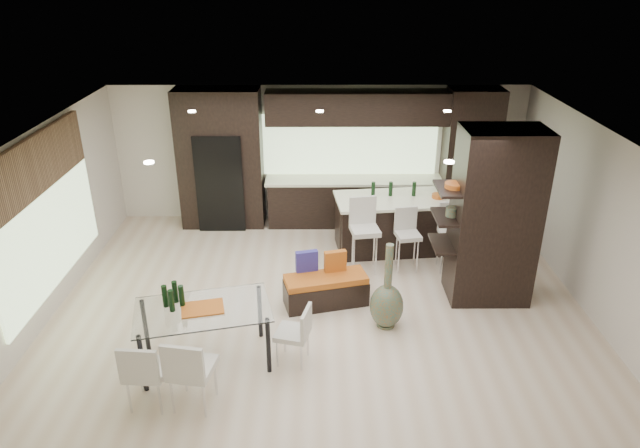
{
  "coord_description": "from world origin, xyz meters",
  "views": [
    {
      "loc": [
        -0.04,
        -7.33,
        4.79
      ],
      "look_at": [
        0.0,
        0.6,
        1.15
      ],
      "focal_mm": 32.0,
      "sensor_mm": 36.0,
      "label": 1
    }
  ],
  "objects_px": {
    "bench": "(326,290)",
    "chair_near": "(193,373)",
    "stool_mid": "(407,246)",
    "stool_right": "(451,244)",
    "chair_far": "(148,374)",
    "chair_end": "(293,337)",
    "stool_left": "(364,243)",
    "kitchen_island": "(401,223)",
    "floor_vase": "(388,286)",
    "dining_table": "(205,335)"
  },
  "relations": [
    {
      "from": "bench",
      "to": "chair_near",
      "type": "relative_size",
      "value": 1.38
    },
    {
      "from": "stool_mid",
      "to": "bench",
      "type": "relative_size",
      "value": 0.7
    },
    {
      "from": "stool_right",
      "to": "bench",
      "type": "height_order",
      "value": "stool_right"
    },
    {
      "from": "chair_far",
      "to": "chair_end",
      "type": "relative_size",
      "value": 1.13
    },
    {
      "from": "stool_left",
      "to": "chair_end",
      "type": "height_order",
      "value": "stool_left"
    },
    {
      "from": "kitchen_island",
      "to": "floor_vase",
      "type": "bearing_deg",
      "value": -108.21
    },
    {
      "from": "floor_vase",
      "to": "dining_table",
      "type": "distance_m",
      "value": 2.58
    },
    {
      "from": "chair_end",
      "to": "bench",
      "type": "bearing_deg",
      "value": -3.67
    },
    {
      "from": "chair_near",
      "to": "kitchen_island",
      "type": "bearing_deg",
      "value": 63.95
    },
    {
      "from": "bench",
      "to": "chair_near",
      "type": "distance_m",
      "value": 2.71
    },
    {
      "from": "floor_vase",
      "to": "stool_mid",
      "type": "bearing_deg",
      "value": 72.47
    },
    {
      "from": "stool_right",
      "to": "chair_end",
      "type": "relative_size",
      "value": 1.24
    },
    {
      "from": "stool_mid",
      "to": "chair_far",
      "type": "xyz_separation_m",
      "value": [
        -3.5,
        -3.27,
        -0.01
      ]
    },
    {
      "from": "stool_right",
      "to": "kitchen_island",
      "type": "bearing_deg",
      "value": 130.88
    },
    {
      "from": "kitchen_island",
      "to": "chair_near",
      "type": "bearing_deg",
      "value": -132.15
    },
    {
      "from": "stool_right",
      "to": "chair_near",
      "type": "relative_size",
      "value": 1.03
    },
    {
      "from": "kitchen_island",
      "to": "stool_left",
      "type": "height_order",
      "value": "stool_left"
    },
    {
      "from": "floor_vase",
      "to": "dining_table",
      "type": "bearing_deg",
      "value": -161.82
    },
    {
      "from": "stool_mid",
      "to": "chair_far",
      "type": "distance_m",
      "value": 4.79
    },
    {
      "from": "chair_end",
      "to": "stool_mid",
      "type": "bearing_deg",
      "value": -22.19
    },
    {
      "from": "bench",
      "to": "floor_vase",
      "type": "relative_size",
      "value": 0.96
    },
    {
      "from": "stool_mid",
      "to": "floor_vase",
      "type": "bearing_deg",
      "value": -117.2
    },
    {
      "from": "stool_left",
      "to": "chair_end",
      "type": "relative_size",
      "value": 1.35
    },
    {
      "from": "stool_right",
      "to": "chair_near",
      "type": "bearing_deg",
      "value": -139.35
    },
    {
      "from": "stool_mid",
      "to": "floor_vase",
      "type": "height_order",
      "value": "floor_vase"
    },
    {
      "from": "stool_left",
      "to": "chair_far",
      "type": "xyz_separation_m",
      "value": [
        -2.77,
        -3.24,
        -0.09
      ]
    },
    {
      "from": "stool_right",
      "to": "chair_far",
      "type": "distance_m",
      "value": 5.34
    },
    {
      "from": "stool_right",
      "to": "floor_vase",
      "type": "distance_m",
      "value": 2.1
    },
    {
      "from": "kitchen_island",
      "to": "floor_vase",
      "type": "distance_m",
      "value": 2.55
    },
    {
      "from": "bench",
      "to": "dining_table",
      "type": "xyz_separation_m",
      "value": [
        -1.58,
        -1.39,
        0.16
      ]
    },
    {
      "from": "stool_mid",
      "to": "stool_right",
      "type": "distance_m",
      "value": 0.73
    },
    {
      "from": "kitchen_island",
      "to": "floor_vase",
      "type": "xyz_separation_m",
      "value": [
        -0.53,
        -2.49,
        0.16
      ]
    },
    {
      "from": "stool_mid",
      "to": "stool_right",
      "type": "bearing_deg",
      "value": -10.84
    },
    {
      "from": "floor_vase",
      "to": "chair_end",
      "type": "relative_size",
      "value": 1.73
    },
    {
      "from": "stool_mid",
      "to": "dining_table",
      "type": "bearing_deg",
      "value": -149.77
    },
    {
      "from": "bench",
      "to": "stool_right",
      "type": "bearing_deg",
      "value": 13.19
    },
    {
      "from": "stool_left",
      "to": "stool_mid",
      "type": "distance_m",
      "value": 0.73
    },
    {
      "from": "stool_left",
      "to": "stool_right",
      "type": "bearing_deg",
      "value": -8.28
    },
    {
      "from": "stool_mid",
      "to": "chair_end",
      "type": "bearing_deg",
      "value": -136.24
    },
    {
      "from": "kitchen_island",
      "to": "chair_end",
      "type": "relative_size",
      "value": 3.13
    },
    {
      "from": "stool_left",
      "to": "dining_table",
      "type": "relative_size",
      "value": 0.61
    },
    {
      "from": "kitchen_island",
      "to": "dining_table",
      "type": "relative_size",
      "value": 1.41
    },
    {
      "from": "bench",
      "to": "floor_vase",
      "type": "distance_m",
      "value": 1.12
    },
    {
      "from": "dining_table",
      "to": "chair_near",
      "type": "height_order",
      "value": "chair_near"
    },
    {
      "from": "stool_left",
      "to": "stool_mid",
      "type": "xyz_separation_m",
      "value": [
        0.73,
        0.03,
        -0.08
      ]
    },
    {
      "from": "bench",
      "to": "chair_far",
      "type": "relative_size",
      "value": 1.47
    },
    {
      "from": "stool_right",
      "to": "chair_far",
      "type": "relative_size",
      "value": 1.1
    },
    {
      "from": "floor_vase",
      "to": "bench",
      "type": "bearing_deg",
      "value": 145.77
    },
    {
      "from": "chair_near",
      "to": "chair_far",
      "type": "xyz_separation_m",
      "value": [
        -0.53,
        0.02,
        -0.03
      ]
    },
    {
      "from": "bench",
      "to": "dining_table",
      "type": "height_order",
      "value": "dining_table"
    }
  ]
}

